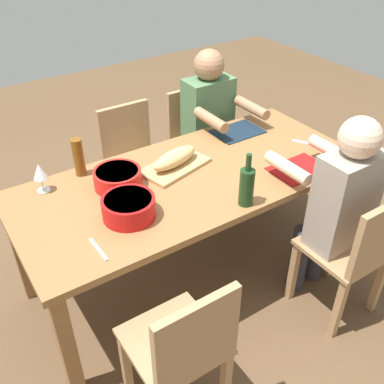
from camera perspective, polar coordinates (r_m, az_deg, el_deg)
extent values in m
plane|color=brown|center=(2.94, 0.00, -10.11)|extent=(8.00, 8.00, 0.00)
cube|color=olive|center=(2.48, 0.00, 1.72)|extent=(1.99, 0.88, 0.04)
cube|color=olive|center=(3.44, 9.57, 4.14)|extent=(0.07, 0.07, 0.70)
cube|color=olive|center=(2.74, -21.39, -7.17)|extent=(0.07, 0.07, 0.70)
cube|color=olive|center=(3.03, 19.15, -2.20)|extent=(0.07, 0.07, 0.70)
cube|color=olive|center=(2.20, -15.84, -18.68)|extent=(0.07, 0.07, 0.70)
cube|color=#A87F56|center=(2.04, -2.40, -18.73)|extent=(0.40, 0.40, 0.03)
cube|color=#A87F56|center=(1.78, 0.67, -18.62)|extent=(0.38, 0.04, 0.40)
cube|color=#A87F56|center=(2.27, -8.58, -20.95)|extent=(0.04, 0.04, 0.42)
cube|color=#A87F56|center=(2.36, -0.83, -17.39)|extent=(0.04, 0.04, 0.42)
cube|color=#A87F56|center=(2.20, 4.39, -23.18)|extent=(0.04, 0.04, 0.42)
cube|color=#A87F56|center=(3.14, -6.90, 3.06)|extent=(0.40, 0.40, 0.03)
cube|color=#A87F56|center=(3.18, -8.70, 7.75)|extent=(0.38, 0.04, 0.40)
cube|color=#A87F56|center=(3.20, -2.52, -0.79)|extent=(0.04, 0.04, 0.42)
cube|color=#A87F56|center=(3.08, -7.93, -2.82)|extent=(0.04, 0.04, 0.42)
cube|color=#A87F56|center=(3.45, -5.46, 1.95)|extent=(0.04, 0.04, 0.42)
cube|color=#A87F56|center=(3.34, -10.57, 0.18)|extent=(0.04, 0.04, 0.42)
cube|color=#A87F56|center=(3.38, 1.38, 5.78)|extent=(0.40, 0.40, 0.03)
cube|color=#A87F56|center=(3.42, -0.34, 10.14)|extent=(0.38, 0.04, 0.40)
cube|color=#A87F56|center=(3.47, 5.24, 2.12)|extent=(0.04, 0.04, 0.42)
cube|color=#A87F56|center=(3.30, 0.57, 0.37)|extent=(0.04, 0.04, 0.42)
cube|color=#A87F56|center=(3.70, 2.00, 4.51)|extent=(0.04, 0.04, 0.42)
cube|color=#A87F56|center=(3.54, -2.51, 2.97)|extent=(0.04, 0.04, 0.42)
cylinder|color=#2D2D38|center=(3.38, 4.56, 1.47)|extent=(0.11, 0.11, 0.45)
cylinder|color=#2D2D38|center=(3.30, 2.35, 0.63)|extent=(0.11, 0.11, 0.45)
cube|color=#4C724C|center=(3.20, 2.07, 9.85)|extent=(0.34, 0.20, 0.55)
cylinder|color=#9E7251|center=(3.06, 7.74, 10.78)|extent=(0.07, 0.30, 0.07)
cylinder|color=#9E7251|center=(2.86, 2.45, 9.34)|extent=(0.07, 0.30, 0.07)
sphere|color=#9E7251|center=(3.07, 2.21, 16.12)|extent=(0.21, 0.21, 0.21)
cube|color=#A87F56|center=(2.58, 18.96, -6.88)|extent=(0.40, 0.40, 0.03)
cube|color=#A87F56|center=(2.38, 23.19, -5.34)|extent=(0.38, 0.04, 0.40)
cube|color=#A87F56|center=(2.70, 12.98, -9.95)|extent=(0.04, 0.04, 0.42)
cube|color=#A87F56|center=(2.91, 17.79, -7.10)|extent=(0.04, 0.04, 0.42)
cube|color=#A87F56|center=(2.57, 18.40, -14.18)|extent=(0.04, 0.04, 0.42)
cube|color=#A87F56|center=(2.78, 23.03, -10.81)|extent=(0.04, 0.04, 0.42)
cylinder|color=#2D2D38|center=(2.77, 13.63, -8.40)|extent=(0.11, 0.11, 0.45)
cylinder|color=#2D2D38|center=(2.86, 15.90, -7.10)|extent=(0.11, 0.11, 0.45)
cube|color=gray|center=(2.44, 19.17, -1.06)|extent=(0.34, 0.20, 0.55)
cylinder|color=beige|center=(2.40, 12.28, 3.09)|extent=(0.07, 0.30, 0.07)
cylinder|color=beige|center=(2.63, 17.63, 5.16)|extent=(0.07, 0.30, 0.07)
sphere|color=beige|center=(2.25, 20.94, 6.58)|extent=(0.21, 0.21, 0.21)
cylinder|color=red|center=(2.40, -9.60, 1.76)|extent=(0.26, 0.26, 0.10)
cylinder|color=beige|center=(2.38, -9.67, 2.40)|extent=(0.23, 0.23, 0.03)
cylinder|color=red|center=(2.16, -8.19, -2.00)|extent=(0.26, 0.26, 0.11)
cylinder|color=#2D7028|center=(2.14, -8.27, -1.25)|extent=(0.23, 0.23, 0.04)
cube|color=tan|center=(2.54, -2.23, 3.36)|extent=(0.44, 0.31, 0.02)
ellipsoid|color=tan|center=(2.52, -2.25, 4.43)|extent=(0.34, 0.19, 0.09)
cylinder|color=#193819|center=(2.22, 7.07, 0.60)|extent=(0.08, 0.08, 0.20)
cylinder|color=#193819|center=(2.14, 7.34, 3.82)|extent=(0.03, 0.03, 0.09)
cylinder|color=brown|center=(2.51, -14.47, 4.37)|extent=(0.06, 0.06, 0.22)
cylinder|color=silver|center=(2.48, -18.62, 0.23)|extent=(0.07, 0.07, 0.01)
cylinder|color=silver|center=(2.46, -18.79, 1.01)|extent=(0.01, 0.01, 0.07)
cone|color=silver|center=(2.42, -19.14, 2.58)|extent=(0.08, 0.08, 0.08)
cube|color=silver|center=(2.03, -12.01, -7.29)|extent=(0.02, 0.17, 0.01)
cube|color=#142333|center=(2.95, 5.91, 7.79)|extent=(0.32, 0.23, 0.01)
cube|color=maroon|center=(2.60, 13.64, 2.90)|extent=(0.32, 0.23, 0.01)
cube|color=silver|center=(2.88, 15.08, 6.02)|extent=(0.14, 0.21, 0.01)
cube|color=white|center=(2.77, 18.52, 4.27)|extent=(0.16, 0.16, 0.02)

